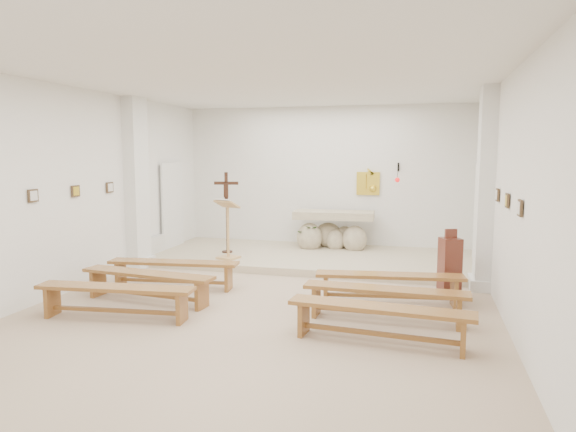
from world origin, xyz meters
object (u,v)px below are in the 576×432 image
(bench_right_second, at_px, (385,296))
(bench_right_third, at_px, (380,315))
(donation_pedestal, at_px, (450,267))
(bench_right_front, at_px, (389,281))
(altar, at_px, (333,232))
(bench_left_front, at_px, (174,268))
(crucifix_stand, at_px, (227,206))
(lectern, at_px, (227,229))
(bench_left_second, at_px, (147,280))
(bench_left_third, at_px, (115,294))

(bench_right_second, height_order, bench_right_third, same)
(donation_pedestal, relative_size, bench_right_front, 0.49)
(bench_right_second, bearing_deg, donation_pedestal, 60.26)
(altar, xyz_separation_m, bench_left_front, (-2.17, -3.77, -0.15))
(crucifix_stand, relative_size, bench_right_third, 0.78)
(altar, xyz_separation_m, bench_right_front, (1.57, -3.77, -0.15))
(lectern, distance_m, bench_right_second, 4.52)
(donation_pedestal, xyz_separation_m, bench_right_third, (-0.93, -2.43, -0.14))
(crucifix_stand, relative_size, donation_pedestal, 1.58)
(altar, xyz_separation_m, crucifix_stand, (-2.20, -1.15, 0.67))
(altar, distance_m, bench_left_front, 4.35)
(bench_left_second, height_order, bench_right_second, same)
(bench_left_front, relative_size, bench_right_front, 1.00)
(lectern, relative_size, donation_pedestal, 1.13)
(crucifix_stand, xyz_separation_m, bench_right_front, (3.77, -2.62, -0.83))
(bench_right_second, bearing_deg, bench_left_second, -178.62)
(altar, xyz_separation_m, bench_right_second, (1.57, -4.65, -0.15))
(bench_left_third, bearing_deg, bench_right_third, -5.94)
(donation_pedestal, relative_size, bench_right_third, 0.49)
(bench_left_second, distance_m, bench_right_second, 3.74)
(donation_pedestal, xyz_separation_m, bench_right_second, (-0.93, -1.54, -0.14))
(crucifix_stand, bearing_deg, bench_right_third, -58.53)
(altar, relative_size, donation_pedestal, 1.66)
(bench_right_third, bearing_deg, altar, 110.79)
(bench_right_second, distance_m, bench_right_third, 0.88)
(bench_left_front, height_order, bench_left_second, same)
(donation_pedestal, relative_size, bench_left_second, 0.49)
(bench_left_front, height_order, bench_right_second, same)
(bench_right_second, xyz_separation_m, bench_right_third, (0.00, -0.88, 0.00))
(donation_pedestal, relative_size, bench_left_third, 0.49)
(bench_right_second, xyz_separation_m, bench_left_third, (-3.74, -0.88, 0.00))
(bench_left_front, height_order, bench_right_front, same)
(bench_left_front, distance_m, bench_right_second, 3.84)
(lectern, xyz_separation_m, bench_left_front, (-0.25, -1.96, -0.42))
(bench_right_front, distance_m, bench_left_third, 4.13)
(bench_right_front, height_order, bench_left_third, same)
(bench_left_front, bearing_deg, crucifix_stand, 84.05)
(bench_right_third, bearing_deg, bench_left_front, 159.72)
(lectern, relative_size, bench_left_second, 0.55)
(bench_left_front, xyz_separation_m, bench_right_front, (3.74, 0.00, 0.00))
(altar, xyz_separation_m, donation_pedestal, (2.50, -3.11, -0.01))
(bench_left_second, relative_size, bench_right_second, 1.01)
(lectern, bearing_deg, crucifix_stand, 129.60)
(lectern, relative_size, bench_left_front, 0.55)
(altar, relative_size, bench_left_second, 0.82)
(crucifix_stand, bearing_deg, donation_pedestal, -31.83)
(donation_pedestal, xyz_separation_m, bench_left_third, (-4.67, -2.43, -0.14))
(lectern, xyz_separation_m, bench_left_second, (-0.25, -2.84, -0.42))
(bench_left_front, distance_m, bench_right_third, 4.13)
(bench_right_third, bearing_deg, bench_left_second, 171.70)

